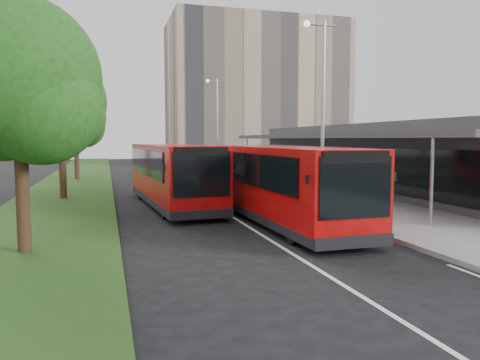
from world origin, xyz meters
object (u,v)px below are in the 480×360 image
(litter_bin, at_px, (276,179))
(car_near, at_px, (161,160))
(tree_mid, at_px, (60,107))
(bollard, at_px, (239,172))
(bus_main, at_px, (283,185))
(bus_second, at_px, (173,175))
(lamp_post_near, at_px, (321,102))
(tree_far, at_px, (75,121))
(lamp_post_far, at_px, (216,120))
(tree_near, at_px, (18,89))
(car_far, at_px, (138,159))

(litter_bin, distance_m, car_near, 28.35)
(tree_mid, bearing_deg, bollard, 36.36)
(bus_main, relative_size, bollard, 10.44)
(bus_second, bearing_deg, lamp_post_near, -31.44)
(tree_far, xyz_separation_m, lamp_post_far, (11.13, 0.95, 0.21))
(tree_far, xyz_separation_m, bus_main, (8.41, -21.61, -3.05))
(tree_far, relative_size, car_near, 1.72)
(lamp_post_near, xyz_separation_m, bus_main, (-2.72, -2.56, -3.26))
(bus_second, distance_m, litter_bin, 9.51)
(tree_mid, height_order, tree_far, tree_mid)
(bus_main, bearing_deg, bus_second, 118.79)
(tree_far, bearing_deg, bus_second, -72.18)
(tree_near, bearing_deg, tree_far, 90.00)
(bus_main, distance_m, car_far, 45.04)
(tree_near, distance_m, car_near, 43.07)
(tree_mid, bearing_deg, lamp_post_far, 49.32)
(tree_near, height_order, litter_bin, tree_near)
(tree_near, xyz_separation_m, bus_second, (5.14, 8.03, -2.97))
(tree_mid, distance_m, car_near, 31.48)
(bollard, bearing_deg, bus_second, -118.12)
(lamp_post_near, distance_m, car_far, 42.91)
(lamp_post_far, xyz_separation_m, car_far, (-5.02, 22.41, -4.18))
(litter_bin, bearing_deg, tree_near, -131.61)
(bus_main, relative_size, litter_bin, 11.25)
(tree_mid, bearing_deg, bus_second, -37.72)
(bus_second, xyz_separation_m, car_near, (3.22, 34.05, -0.78))
(tree_far, height_order, bus_second, tree_far)
(tree_near, xyz_separation_m, bollard, (11.97, 20.81, -3.80))
(lamp_post_far, distance_m, litter_bin, 11.74)
(lamp_post_far, distance_m, car_far, 23.34)
(tree_mid, xyz_separation_m, car_far, (6.11, 35.36, -4.21))
(tree_mid, bearing_deg, tree_near, -90.00)
(lamp_post_near, distance_m, bus_second, 7.48)
(litter_bin, bearing_deg, tree_far, 141.34)
(tree_mid, relative_size, bus_main, 0.73)
(tree_mid, height_order, litter_bin, tree_mid)
(car_near, distance_m, car_far, 5.74)
(litter_bin, height_order, bollard, bollard)
(car_near, relative_size, car_far, 1.25)
(tree_near, xyz_separation_m, car_near, (8.36, 42.08, -3.75))
(tree_mid, xyz_separation_m, lamp_post_far, (11.13, 12.95, -0.02))
(lamp_post_far, bearing_deg, tree_far, -175.13)
(car_far, bearing_deg, litter_bin, -75.75)
(tree_mid, distance_m, lamp_post_far, 17.07)
(bus_main, height_order, litter_bin, bus_main)
(tree_far, bearing_deg, bollard, -14.92)
(bus_second, xyz_separation_m, bollard, (6.83, 12.78, -0.84))
(bollard, bearing_deg, lamp_post_far, 101.47)
(litter_bin, height_order, car_far, car_far)
(lamp_post_near, xyz_separation_m, litter_bin, (1.33, 9.08, -4.12))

